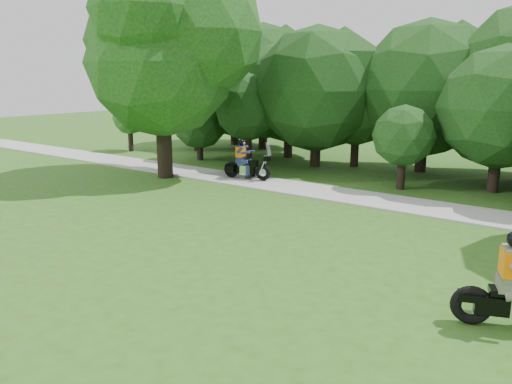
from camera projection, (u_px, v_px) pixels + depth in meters
The scene contains 5 objects.
ground at pixel (279, 277), 11.33m from camera, with size 100.00×100.00×0.00m, color #305518.
walkway at pixel (405, 204), 17.60m from camera, with size 60.00×2.20×0.06m, color #9D9D98.
tree_line at pixel (441, 92), 22.53m from camera, with size 36.05×12.42×7.78m.
big_tree_west at pixel (165, 45), 21.47m from camera, with size 8.64×6.56×9.96m.
touring_motorcycle at pixel (244, 164), 21.76m from camera, with size 2.27×0.94×1.73m.
Camera 1 is at (5.85, -8.85, 4.45)m, focal length 35.00 mm.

